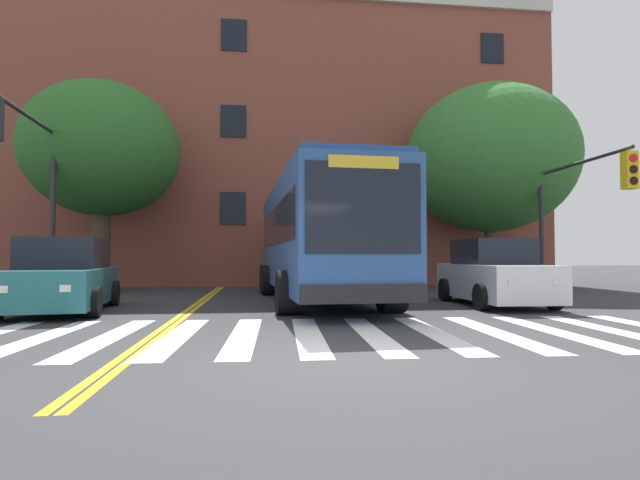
% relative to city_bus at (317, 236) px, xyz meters
% --- Properties ---
extents(ground_plane, '(120.00, 120.00, 0.00)m').
position_rel_city_bus_xyz_m(ground_plane, '(-0.50, -8.54, -1.90)').
color(ground_plane, '#38383A').
extents(crosswalk, '(14.54, 4.65, 0.01)m').
position_rel_city_bus_xyz_m(crosswalk, '(-1.38, -6.26, -1.89)').
color(crosswalk, white).
rests_on(crosswalk, ground).
extents(lane_line_yellow_inner, '(0.12, 36.00, 0.01)m').
position_rel_city_bus_xyz_m(lane_line_yellow_inner, '(-3.42, 7.74, -1.89)').
color(lane_line_yellow_inner, gold).
rests_on(lane_line_yellow_inner, ground).
extents(lane_line_yellow_outer, '(0.12, 36.00, 0.01)m').
position_rel_city_bus_xyz_m(lane_line_yellow_outer, '(-3.26, 7.74, -1.89)').
color(lane_line_yellow_outer, gold).
rests_on(lane_line_yellow_outer, ground).
extents(city_bus, '(3.39, 10.89, 3.50)m').
position_rel_city_bus_xyz_m(city_bus, '(0.00, 0.00, 0.00)').
color(city_bus, '#2D5699').
rests_on(city_bus, ground).
extents(car_teal_near_lane, '(2.51, 4.50, 1.74)m').
position_rel_city_bus_xyz_m(car_teal_near_lane, '(-6.27, -2.24, -1.11)').
color(car_teal_near_lane, '#236B70').
rests_on(car_teal_near_lane, ground).
extents(car_white_far_lane, '(2.15, 4.32, 1.77)m').
position_rel_city_bus_xyz_m(car_white_far_lane, '(4.59, -1.82, -1.09)').
color(car_white_far_lane, white).
rests_on(car_white_far_lane, ground).
extents(car_silver_behind_bus, '(2.49, 4.88, 2.22)m').
position_rel_city_bus_xyz_m(car_silver_behind_bus, '(1.42, 8.76, -0.84)').
color(car_silver_behind_bus, '#B7BABF').
rests_on(car_silver_behind_bus, ground).
extents(traffic_light_near_corner, '(0.34, 4.58, 4.51)m').
position_rel_city_bus_xyz_m(traffic_light_near_corner, '(8.11, -0.22, 1.24)').
color(traffic_light_near_corner, '#28282D').
rests_on(traffic_light_near_corner, ground).
extents(traffic_light_far_corner, '(0.43, 4.13, 5.68)m').
position_rel_city_bus_xyz_m(traffic_light_far_corner, '(-8.05, 0.15, 1.92)').
color(traffic_light_far_corner, '#28282D').
rests_on(traffic_light_far_corner, ground).
extents(traffic_light_overhead, '(0.45, 4.01, 4.58)m').
position_rel_city_bus_xyz_m(traffic_light_overhead, '(1.29, 2.52, 1.20)').
color(traffic_light_overhead, '#28282D').
rests_on(traffic_light_overhead, ground).
extents(street_tree_curbside_large, '(9.13, 9.27, 8.32)m').
position_rel_city_bus_xyz_m(street_tree_curbside_large, '(7.66, 4.75, 3.40)').
color(street_tree_curbside_large, brown).
rests_on(street_tree_curbside_large, ground).
extents(street_tree_curbside_small, '(6.02, 6.31, 7.70)m').
position_rel_city_bus_xyz_m(street_tree_curbside_small, '(-7.47, 4.41, 3.32)').
color(street_tree_curbside_small, '#4C3D2D').
rests_on(street_tree_curbside_small, ground).
extents(building_facade, '(29.69, 7.05, 13.57)m').
position_rel_city_bus_xyz_m(building_facade, '(-2.87, 10.64, 4.90)').
color(building_facade, brown).
rests_on(building_facade, ground).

